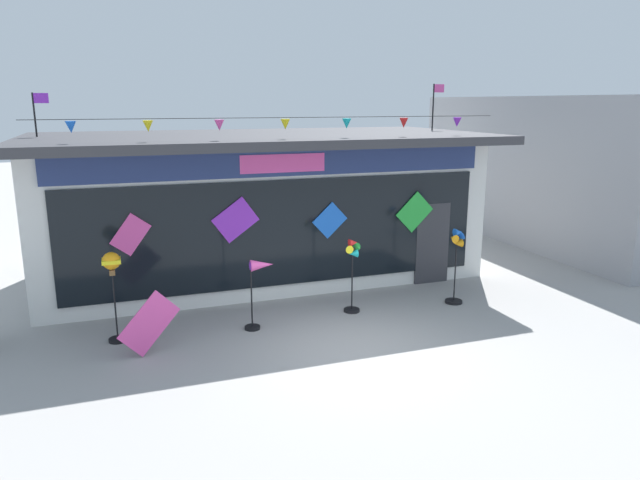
{
  "coord_description": "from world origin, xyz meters",
  "views": [
    {
      "loc": [
        -3.93,
        -9.23,
        4.4
      ],
      "look_at": [
        0.2,
        2.38,
        1.48
      ],
      "focal_mm": 32.82,
      "sensor_mm": 36.0,
      "label": 1
    }
  ],
  "objects_px": {
    "wind_spinner_far_left": "(112,273)",
    "wind_spinner_left": "(260,278)",
    "wind_spinner_center_right": "(457,256)",
    "display_kite_on_ground": "(149,323)",
    "wind_spinner_center_left": "(353,264)",
    "kite_shop_building": "(259,204)"
  },
  "relations": [
    {
      "from": "wind_spinner_far_left",
      "to": "wind_spinner_center_right",
      "type": "xyz_separation_m",
      "value": [
        7.16,
        -0.26,
        -0.23
      ]
    },
    {
      "from": "wind_spinner_center_left",
      "to": "wind_spinner_left",
      "type": "bearing_deg",
      "value": -173.62
    },
    {
      "from": "wind_spinner_center_left",
      "to": "display_kite_on_ground",
      "type": "bearing_deg",
      "value": -170.01
    },
    {
      "from": "kite_shop_building",
      "to": "wind_spinner_left",
      "type": "relative_size",
      "value": 7.73
    },
    {
      "from": "wind_spinner_center_right",
      "to": "wind_spinner_left",
      "type": "bearing_deg",
      "value": 179.85
    },
    {
      "from": "wind_spinner_far_left",
      "to": "display_kite_on_ground",
      "type": "height_order",
      "value": "wind_spinner_far_left"
    },
    {
      "from": "wind_spinner_center_left",
      "to": "display_kite_on_ground",
      "type": "xyz_separation_m",
      "value": [
        -4.23,
        -0.74,
        -0.49
      ]
    },
    {
      "from": "display_kite_on_ground",
      "to": "wind_spinner_center_left",
      "type": "bearing_deg",
      "value": 9.99
    },
    {
      "from": "wind_spinner_center_right",
      "to": "kite_shop_building",
      "type": "bearing_deg",
      "value": 132.49
    },
    {
      "from": "kite_shop_building",
      "to": "wind_spinner_center_left",
      "type": "height_order",
      "value": "kite_shop_building"
    },
    {
      "from": "kite_shop_building",
      "to": "display_kite_on_ground",
      "type": "height_order",
      "value": "kite_shop_building"
    },
    {
      "from": "wind_spinner_left",
      "to": "wind_spinner_center_right",
      "type": "height_order",
      "value": "wind_spinner_center_right"
    },
    {
      "from": "kite_shop_building",
      "to": "wind_spinner_far_left",
      "type": "height_order",
      "value": "kite_shop_building"
    },
    {
      "from": "wind_spinner_far_left",
      "to": "wind_spinner_left",
      "type": "relative_size",
      "value": 1.22
    },
    {
      "from": "wind_spinner_center_left",
      "to": "wind_spinner_center_right",
      "type": "height_order",
      "value": "wind_spinner_center_right"
    },
    {
      "from": "wind_spinner_left",
      "to": "wind_spinner_center_left",
      "type": "xyz_separation_m",
      "value": [
        2.08,
        0.23,
        0.01
      ]
    },
    {
      "from": "kite_shop_building",
      "to": "display_kite_on_ground",
      "type": "distance_m",
      "value": 5.48
    },
    {
      "from": "wind_spinner_center_right",
      "to": "display_kite_on_ground",
      "type": "xyz_separation_m",
      "value": [
        -6.61,
        -0.5,
        -0.54
      ]
    },
    {
      "from": "kite_shop_building",
      "to": "wind_spinner_center_right",
      "type": "height_order",
      "value": "kite_shop_building"
    },
    {
      "from": "wind_spinner_left",
      "to": "display_kite_on_ground",
      "type": "distance_m",
      "value": 2.26
    },
    {
      "from": "kite_shop_building",
      "to": "wind_spinner_center_left",
      "type": "relative_size",
      "value": 6.77
    },
    {
      "from": "wind_spinner_left",
      "to": "wind_spinner_center_left",
      "type": "bearing_deg",
      "value": 6.38
    }
  ]
}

